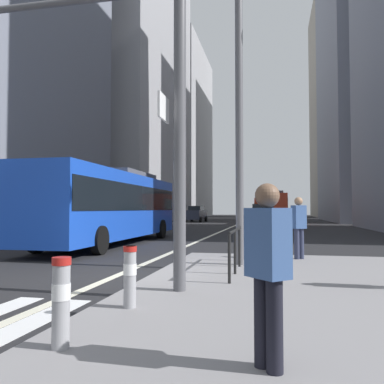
% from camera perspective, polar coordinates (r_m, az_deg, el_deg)
% --- Properties ---
extents(ground_plane, '(160.00, 160.00, 0.00)m').
position_cam_1_polar(ground_plane, '(29.04, 4.49, -5.56)').
color(ground_plane, black).
extents(median_island, '(9.00, 10.00, 0.15)m').
position_cam_1_polar(median_island, '(8.12, 25.29, -12.88)').
color(median_island, gray).
rests_on(median_island, ground).
extents(lane_centre_line, '(0.20, 80.00, 0.01)m').
position_cam_1_polar(lane_centre_line, '(38.97, 6.35, -4.75)').
color(lane_centre_line, beige).
rests_on(lane_centre_line, ground).
extents(office_tower_left_mid, '(13.03, 24.42, 37.34)m').
position_cam_1_polar(office_tower_left_mid, '(56.14, -9.72, 15.31)').
color(office_tower_left_mid, '#9E9EA3').
rests_on(office_tower_left_mid, ground).
extents(office_tower_left_far, '(11.16, 24.26, 34.52)m').
position_cam_1_polar(office_tower_left_far, '(83.34, -2.16, 8.40)').
color(office_tower_left_far, '#9E9EA3').
rests_on(office_tower_left_far, ground).
extents(office_tower_right_mid, '(13.07, 21.50, 36.22)m').
position_cam_1_polar(office_tower_right_mid, '(59.05, 25.05, 14.04)').
color(office_tower_right_mid, slate).
rests_on(office_tower_right_mid, ground).
extents(office_tower_right_far, '(10.70, 22.85, 43.37)m').
position_cam_1_polar(office_tower_right_far, '(85.33, 20.78, 11.34)').
color(office_tower_right_far, gray).
rests_on(office_tower_right_far, ground).
extents(city_bus_blue_oncoming, '(2.76, 12.22, 3.40)m').
position_cam_1_polar(city_bus_blue_oncoming, '(18.18, -11.40, -1.58)').
color(city_bus_blue_oncoming, blue).
rests_on(city_bus_blue_oncoming, ground).
extents(sedan_white_oncoming, '(2.07, 4.32, 1.94)m').
position_cam_1_polar(sedan_white_oncoming, '(19.25, -24.75, -3.98)').
color(sedan_white_oncoming, silver).
rests_on(sedan_white_oncoming, ground).
extents(city_bus_red_receding, '(2.81, 11.77, 3.40)m').
position_cam_1_polar(city_bus_red_receding, '(43.97, 11.81, -2.06)').
color(city_bus_red_receding, red).
rests_on(city_bus_red_receding, ground).
extents(city_bus_red_distant, '(2.81, 11.53, 3.40)m').
position_cam_1_polar(city_bus_red_distant, '(60.82, 10.46, -2.17)').
color(city_bus_red_distant, red).
rests_on(city_bus_red_distant, ground).
extents(car_oncoming_mid, '(2.17, 4.61, 1.94)m').
position_cam_1_polar(car_oncoming_mid, '(48.48, 0.59, -3.14)').
color(car_oncoming_mid, '#232838').
rests_on(car_oncoming_mid, ground).
extents(car_receding_near, '(2.09, 4.52, 1.94)m').
position_cam_1_polar(car_receding_near, '(30.43, 10.25, -3.52)').
color(car_receding_near, black).
rests_on(car_receding_near, ground).
extents(traffic_signal_gantry, '(7.02, 0.65, 6.00)m').
position_cam_1_polar(traffic_signal_gantry, '(8.31, -18.61, 15.76)').
color(traffic_signal_gantry, '#515156').
rests_on(traffic_signal_gantry, median_island).
extents(street_lamp_post, '(5.50, 0.32, 8.00)m').
position_cam_1_polar(street_lamp_post, '(10.97, 6.76, 17.32)').
color(street_lamp_post, '#56565B').
rests_on(street_lamp_post, median_island).
extents(bollard_front, '(0.20, 0.20, 0.93)m').
position_cam_1_polar(bollard_front, '(4.44, -18.29, -14.19)').
color(bollard_front, '#99999E').
rests_on(bollard_front, median_island).
extents(bollard_left, '(0.20, 0.20, 0.89)m').
position_cam_1_polar(bollard_left, '(5.95, -8.90, -11.46)').
color(bollard_left, '#99999E').
rests_on(bollard_left, median_island).
extents(pedestrian_railing, '(0.06, 3.44, 0.98)m').
position_cam_1_polar(pedestrian_railing, '(9.42, 6.52, -6.87)').
color(pedestrian_railing, black).
rests_on(pedestrian_railing, median_island).
extents(pedestrian_waiting, '(0.43, 0.44, 1.66)m').
position_cam_1_polar(pedestrian_waiting, '(3.68, 10.83, -10.35)').
color(pedestrian_waiting, black).
rests_on(pedestrian_waiting, median_island).
extents(pedestrian_walking, '(0.45, 0.42, 1.77)m').
position_cam_1_polar(pedestrian_walking, '(11.81, 15.09, -4.50)').
color(pedestrian_walking, '#2D334C').
rests_on(pedestrian_walking, median_island).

